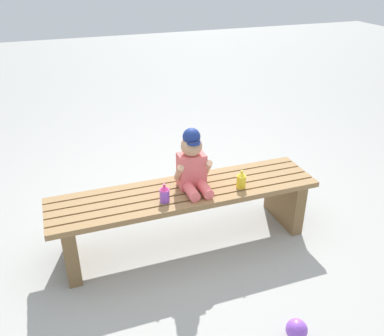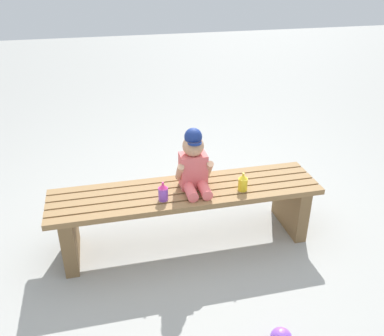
# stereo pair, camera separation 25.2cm
# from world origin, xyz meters

# --- Properties ---
(ground_plane) EXTENTS (16.00, 16.00, 0.00)m
(ground_plane) POSITION_xyz_m (0.00, 0.00, 0.00)
(ground_plane) COLOR #999993
(park_bench) EXTENTS (1.75, 0.41, 0.40)m
(park_bench) POSITION_xyz_m (0.00, -0.00, 0.28)
(park_bench) COLOR olive
(park_bench) RESTS_ON ground_plane
(child_figure) EXTENTS (0.23, 0.27, 0.40)m
(child_figure) POSITION_xyz_m (0.06, 0.02, 0.58)
(child_figure) COLOR #E56666
(child_figure) RESTS_ON park_bench
(sippy_cup_left) EXTENTS (0.06, 0.06, 0.12)m
(sippy_cup_left) POSITION_xyz_m (-0.16, -0.09, 0.46)
(sippy_cup_left) COLOR #8C4CCC
(sippy_cup_left) RESTS_ON park_bench
(sippy_cup_right) EXTENTS (0.06, 0.06, 0.12)m
(sippy_cup_right) POSITION_xyz_m (0.35, -0.09, 0.46)
(sippy_cup_right) COLOR yellow
(sippy_cup_right) RESTS_ON park_bench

